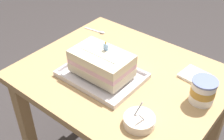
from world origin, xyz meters
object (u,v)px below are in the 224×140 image
bowl_stack (139,121)px  ice_cream_tub (203,91)px  foil_tray (102,76)px  serving_spoon_near_tray (99,32)px  napkin_pile (194,75)px  birthday_cake (102,63)px

bowl_stack → ice_cream_tub: ice_cream_tub is taller
foil_tray → serving_spoon_near_tray: foil_tray is taller
foil_tray → napkin_pile: bearing=39.4°
serving_spoon_near_tray → birthday_cake: bearing=-46.9°
ice_cream_tub → napkin_pile: bearing=126.0°
bowl_stack → napkin_pile: (0.03, 0.41, -0.01)m
birthday_cake → bowl_stack: bearing=-23.7°
ice_cream_tub → napkin_pile: size_ratio=0.88×
bowl_stack → serving_spoon_near_tray: bowl_stack is taller
birthday_cake → napkin_pile: birthday_cake is taller
serving_spoon_near_tray → napkin_pile: napkin_pile is taller
birthday_cake → serving_spoon_near_tray: (-0.29, 0.31, -0.07)m
birthday_cake → napkin_pile: (0.33, 0.27, -0.07)m
foil_tray → birthday_cake: birthday_cake is taller
ice_cream_tub → napkin_pile: ice_cream_tub is taller
foil_tray → serving_spoon_near_tray: 0.42m
bowl_stack → napkin_pile: bearing=85.9°
serving_spoon_near_tray → bowl_stack: bearing=-36.7°
foil_tray → serving_spoon_near_tray: (-0.29, 0.31, -0.00)m
ice_cream_tub → bowl_stack: bearing=-115.1°
birthday_cake → napkin_pile: 0.44m
birthday_cake → ice_cream_tub: bearing=17.8°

